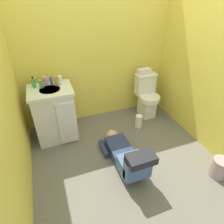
# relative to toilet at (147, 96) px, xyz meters

# --- Properties ---
(ground_plane) EXTENTS (2.90, 3.14, 0.04)m
(ground_plane) POSITION_rel_toilet_xyz_m (-0.81, -0.79, -0.39)
(ground_plane) COLOR #656054
(wall_back) EXTENTS (2.56, 0.08, 2.40)m
(wall_back) POSITION_rel_toilet_xyz_m (-0.81, 0.33, 0.83)
(wall_back) COLOR #E1CC48
(wall_back) RESTS_ON ground_plane
(wall_right) EXTENTS (0.08, 2.14, 2.40)m
(wall_right) POSITION_rel_toilet_xyz_m (0.43, -0.79, 0.83)
(wall_right) COLOR #E1CC48
(wall_right) RESTS_ON ground_plane
(toilet) EXTENTS (0.36, 0.46, 0.75)m
(toilet) POSITION_rel_toilet_xyz_m (0.00, 0.00, 0.00)
(toilet) COLOR white
(toilet) RESTS_ON ground_plane
(vanity_cabinet) EXTENTS (0.60, 0.53, 0.82)m
(vanity_cabinet) POSITION_rel_toilet_xyz_m (-1.59, -0.08, 0.05)
(vanity_cabinet) COLOR silver
(vanity_cabinet) RESTS_ON ground_plane
(faucet) EXTENTS (0.02, 0.02, 0.10)m
(faucet) POSITION_rel_toilet_xyz_m (-1.60, 0.07, 0.50)
(faucet) COLOR silver
(faucet) RESTS_ON vanity_cabinet
(person_plumber) EXTENTS (0.38, 1.06, 0.52)m
(person_plumber) POSITION_rel_toilet_xyz_m (-0.84, -1.01, -0.19)
(person_plumber) COLOR navy
(person_plumber) RESTS_ON ground_plane
(tissue_box) EXTENTS (0.22, 0.11, 0.10)m
(tissue_box) POSITION_rel_toilet_xyz_m (-0.04, 0.09, 0.43)
(tissue_box) COLOR silver
(tissue_box) RESTS_ON toilet
(soap_dispenser) EXTENTS (0.06, 0.06, 0.17)m
(soap_dispenser) POSITION_rel_toilet_xyz_m (-1.79, 0.05, 0.52)
(soap_dispenser) COLOR #459053
(soap_dispenser) RESTS_ON vanity_cabinet
(bottle_green) EXTENTS (0.06, 0.06, 0.11)m
(bottle_green) POSITION_rel_toilet_xyz_m (-1.69, 0.00, 0.51)
(bottle_green) COLOR #51964A
(bottle_green) RESTS_ON vanity_cabinet
(bottle_pink) EXTENTS (0.06, 0.06, 0.13)m
(bottle_pink) POSITION_rel_toilet_xyz_m (-1.63, 0.07, 0.52)
(bottle_pink) COLOR pink
(bottle_pink) RESTS_ON vanity_cabinet
(bottle_blue) EXTENTS (0.04, 0.04, 0.12)m
(bottle_blue) POSITION_rel_toilet_xyz_m (-1.55, 0.05, 0.51)
(bottle_blue) COLOR #396ABA
(bottle_blue) RESTS_ON vanity_cabinet
(bottle_amber) EXTENTS (0.05, 0.05, 0.14)m
(bottle_amber) POSITION_rel_toilet_xyz_m (-1.49, 0.01, 0.52)
(bottle_amber) COLOR #C7862D
(bottle_amber) RESTS_ON vanity_cabinet
(bottle_white) EXTENTS (0.05, 0.05, 0.15)m
(bottle_white) POSITION_rel_toilet_xyz_m (-1.43, -0.02, 0.53)
(bottle_white) COLOR white
(bottle_white) RESTS_ON vanity_cabinet
(trash_can) EXTENTS (0.20, 0.20, 0.26)m
(trash_can) POSITION_rel_toilet_xyz_m (0.17, -1.56, -0.24)
(trash_can) COLOR gray
(trash_can) RESTS_ON ground_plane
(paper_towel_roll) EXTENTS (0.11, 0.11, 0.22)m
(paper_towel_roll) POSITION_rel_toilet_xyz_m (-0.30, -0.32, -0.26)
(paper_towel_roll) COLOR white
(paper_towel_roll) RESTS_ON ground_plane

